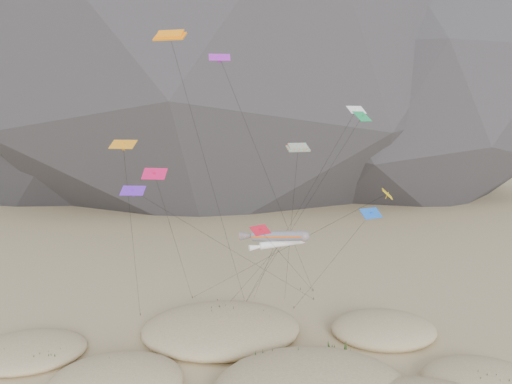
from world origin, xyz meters
TOP-DOWN VIEW (x-y plane):
  - kite_stakes at (1.96, 23.98)m, footprint 21.44×6.90m
  - rainbow_tube_kite at (2.52, 11.88)m, footprint 6.33×15.52m
  - white_tube_kite at (2.93, 12.30)m, footprint 7.71×9.83m
  - orange_parafoil at (-6.78, 11.74)m, footprint 9.35×12.54m
  - multi_parafoil at (3.87, 8.72)m, footprint 3.23×16.76m
  - delta_kites at (0.68, 11.35)m, footprint 24.91×21.60m

SIDE VIEW (x-z plane):
  - kite_stakes at x=1.96m, z-range 0.00..0.30m
  - white_tube_kite at x=2.93m, z-range 4.81..15.59m
  - rainbow_tube_kite at x=2.52m, z-range 5.13..16.97m
  - delta_kites at x=0.68m, z-range 4.16..32.23m
  - multi_parafoil at x=3.87m, z-range 9.26..29.25m
  - orange_parafoil at x=-6.78m, z-range 13.97..43.64m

